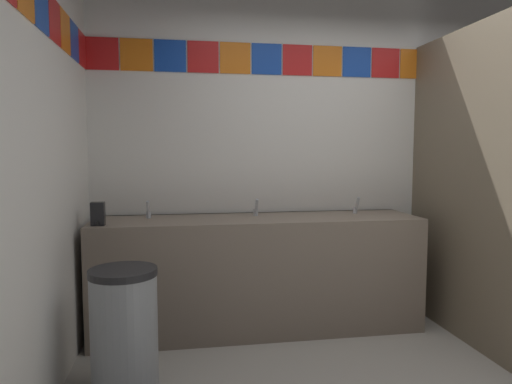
{
  "coord_description": "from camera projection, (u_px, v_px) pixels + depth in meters",
  "views": [
    {
      "loc": [
        -1.36,
        -2.09,
        1.38
      ],
      "look_at": [
        -0.83,
        1.06,
        1.1
      ],
      "focal_mm": 32.39,
      "sensor_mm": 36.0,
      "label": 1
    }
  ],
  "objects": [
    {
      "name": "trash_bin",
      "position": [
        124.0,
        330.0,
        2.63
      ],
      "size": [
        0.38,
        0.38,
        0.72
      ],
      "color": "#999EA3",
      "rests_on": "ground_plane"
    },
    {
      "name": "wall_side",
      "position": [
        1.0,
        133.0,
        1.93
      ],
      "size": [
        0.09,
        3.33,
        2.9
      ],
      "color": "white",
      "rests_on": "ground_plane"
    },
    {
      "name": "faucet_right",
      "position": [
        356.0,
        207.0,
        3.76
      ],
      "size": [
        0.04,
        0.1,
        0.14
      ],
      "color": "silver",
      "rests_on": "vanity_counter"
    },
    {
      "name": "toilet",
      "position": [
        511.0,
        284.0,
        3.74
      ],
      "size": [
        0.39,
        0.49,
        0.74
      ],
      "color": "white",
      "rests_on": "ground_plane"
    },
    {
      "name": "faucet_left",
      "position": [
        148.0,
        212.0,
        3.48
      ],
      "size": [
        0.04,
        0.1,
        0.14
      ],
      "color": "silver",
      "rests_on": "vanity_counter"
    },
    {
      "name": "vanity_counter",
      "position": [
        258.0,
        272.0,
        3.57
      ],
      "size": [
        2.48,
        0.61,
        0.87
      ],
      "color": "gray",
      "rests_on": "ground_plane"
    },
    {
      "name": "soap_dispenser",
      "position": [
        98.0,
        214.0,
        3.16
      ],
      "size": [
        0.09,
        0.09,
        0.16
      ],
      "color": "black",
      "rests_on": "vanity_counter"
    },
    {
      "name": "wall_back",
      "position": [
        339.0,
        142.0,
        3.95
      ],
      "size": [
        4.1,
        0.09,
        2.9
      ],
      "color": "white",
      "rests_on": "ground_plane"
    },
    {
      "name": "faucet_center",
      "position": [
        256.0,
        209.0,
        3.62
      ],
      "size": [
        0.04,
        0.1,
        0.14
      ],
      "color": "silver",
      "rests_on": "vanity_counter"
    }
  ]
}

